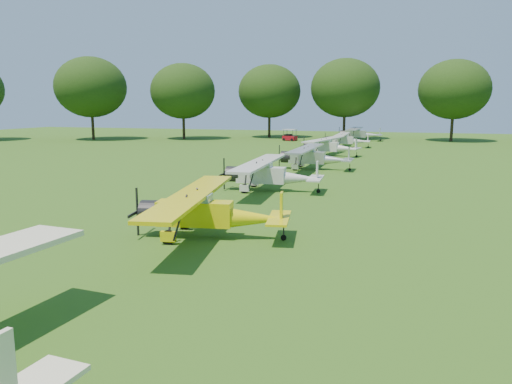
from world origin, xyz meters
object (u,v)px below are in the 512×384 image
(aircraft_3, at_px, (268,172))
(aircraft_7, at_px, (359,133))
(aircraft_2, at_px, (206,210))
(aircraft_4, at_px, (313,156))
(aircraft_6, at_px, (346,139))
(golf_cart, at_px, (290,137))
(aircraft_5, at_px, (329,145))

(aircraft_3, xyz_separation_m, aircraft_7, (0.59, 48.23, 0.02))
(aircraft_2, distance_m, aircraft_4, 23.39)
(aircraft_3, distance_m, aircraft_6, 35.38)
(aircraft_2, height_order, golf_cart, aircraft_2)
(aircraft_6, relative_size, golf_cart, 4.02)
(aircraft_2, height_order, aircraft_4, aircraft_2)
(aircraft_2, bearing_deg, aircraft_6, 80.59)
(aircraft_2, xyz_separation_m, aircraft_4, (-0.16, 23.39, -0.01))
(aircraft_5, height_order, aircraft_7, aircraft_7)
(golf_cart, bearing_deg, aircraft_6, -27.05)
(golf_cart, bearing_deg, aircraft_3, -61.20)
(aircraft_5, bearing_deg, aircraft_3, -81.06)
(aircraft_2, bearing_deg, aircraft_4, 80.41)
(aircraft_2, height_order, aircraft_7, aircraft_7)
(aircraft_4, relative_size, aircraft_7, 0.97)
(aircraft_5, relative_size, golf_cart, 4.31)
(aircraft_3, bearing_deg, aircraft_4, 83.28)
(aircraft_6, bearing_deg, aircraft_2, -91.39)
(aircraft_7, bearing_deg, aircraft_4, -89.88)
(aircraft_2, bearing_deg, aircraft_5, 81.24)
(aircraft_4, bearing_deg, aircraft_3, -93.47)
(aircraft_4, distance_m, aircraft_6, 23.79)
(aircraft_5, distance_m, aircraft_6, 11.79)
(aircraft_4, xyz_separation_m, aircraft_6, (-0.31, 23.79, -0.10))
(aircraft_3, distance_m, aircraft_7, 48.24)
(aircraft_4, distance_m, aircraft_7, 36.64)
(aircraft_4, bearing_deg, golf_cart, 106.36)
(aircraft_2, height_order, aircraft_6, aircraft_2)
(aircraft_3, height_order, aircraft_7, aircraft_7)
(golf_cart, bearing_deg, aircraft_5, -49.01)
(aircraft_2, relative_size, aircraft_6, 1.11)
(aircraft_5, distance_m, aircraft_7, 24.65)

